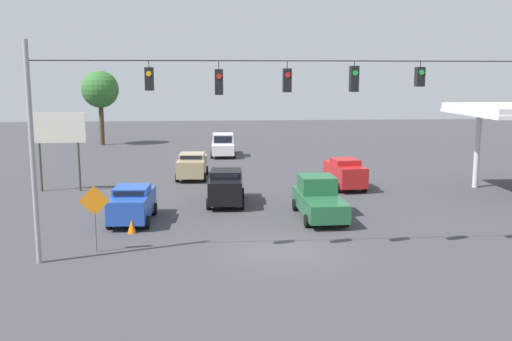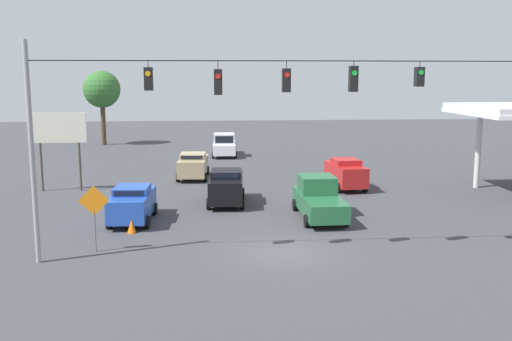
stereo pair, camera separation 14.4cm
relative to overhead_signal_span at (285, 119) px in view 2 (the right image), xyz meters
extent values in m
plane|color=#3D3D42|center=(-0.05, -0.51, -5.64)|extent=(140.00, 140.00, 0.00)
cylinder|color=#939399|center=(9.83, 0.00, -1.29)|extent=(0.20, 0.20, 8.69)
cylinder|color=black|center=(-0.05, 0.00, 2.27)|extent=(19.76, 0.04, 0.04)
cube|color=black|center=(-5.38, 0.00, 1.66)|extent=(0.32, 0.36, 0.77)
cylinder|color=black|center=(-5.38, 0.00, 2.16)|extent=(0.03, 0.03, 0.23)
cylinder|color=green|center=(-5.38, 0.19, 1.83)|extent=(0.20, 0.02, 0.20)
cube|color=black|center=(-2.71, 0.00, 1.58)|extent=(0.32, 0.36, 1.01)
cylinder|color=black|center=(-2.71, 0.00, 2.18)|extent=(0.03, 0.03, 0.19)
cylinder|color=green|center=(-2.71, 0.19, 1.81)|extent=(0.20, 0.02, 0.20)
cube|color=black|center=(-0.05, 0.00, 1.52)|extent=(0.32, 0.36, 0.92)
cylinder|color=black|center=(-0.05, 0.00, 2.13)|extent=(0.03, 0.03, 0.29)
cylinder|color=red|center=(-0.05, 0.19, 1.73)|extent=(0.20, 0.02, 0.20)
cube|color=black|center=(2.62, 0.00, 1.46)|extent=(0.32, 0.36, 0.98)
cylinder|color=black|center=(2.62, 0.00, 2.11)|extent=(0.03, 0.03, 0.32)
cylinder|color=red|center=(2.62, 0.19, 1.68)|extent=(0.20, 0.02, 0.20)
cube|color=black|center=(5.29, 0.00, 1.58)|extent=(0.32, 0.36, 0.88)
cylinder|color=black|center=(5.29, 0.00, 2.15)|extent=(0.03, 0.03, 0.25)
cylinder|color=orange|center=(5.29, 0.19, 1.78)|extent=(0.20, 0.02, 0.20)
cube|color=red|center=(-5.81, -13.76, -4.68)|extent=(2.11, 4.20, 1.29)
cube|color=red|center=(-5.81, -13.76, -3.85)|extent=(1.76, 1.93, 0.36)
cube|color=black|center=(-5.73, -14.66, -3.85)|extent=(1.39, 0.15, 0.25)
cylinder|color=black|center=(-6.56, -15.15, -5.32)|extent=(0.28, 0.66, 0.64)
cylinder|color=black|center=(-4.82, -14.99, -5.32)|extent=(0.28, 0.66, 0.64)
cylinder|color=black|center=(-6.80, -12.53, -5.32)|extent=(0.28, 0.66, 0.64)
cylinder|color=black|center=(-5.07, -12.37, -5.32)|extent=(0.28, 0.66, 0.64)
cube|color=#236038|center=(-2.63, -6.17, -4.87)|extent=(2.06, 5.46, 0.90)
cube|color=#236038|center=(-2.62, -6.82, -3.97)|extent=(1.84, 1.99, 0.90)
cube|color=black|center=(-2.60, -7.80, -3.97)|extent=(1.56, 0.05, 0.63)
cylinder|color=black|center=(-3.58, -7.95, -5.32)|extent=(0.23, 0.64, 0.64)
cylinder|color=black|center=(-1.62, -7.91, -5.32)|extent=(0.23, 0.64, 0.64)
cylinder|color=black|center=(-3.65, -4.42, -5.32)|extent=(0.23, 0.64, 0.64)
cylinder|color=black|center=(-1.69, -4.39, -5.32)|extent=(0.23, 0.64, 0.64)
cube|color=silver|center=(1.76, -29.79, -4.87)|extent=(2.13, 5.31, 0.90)
cube|color=silver|center=(1.78, -29.16, -3.97)|extent=(1.89, 1.94, 0.90)
cube|color=black|center=(1.80, -28.21, -3.97)|extent=(1.60, 0.06, 0.63)
cylinder|color=black|center=(2.80, -28.11, -5.32)|extent=(0.24, 0.65, 0.64)
cylinder|color=black|center=(0.80, -28.06, -5.32)|extent=(0.24, 0.65, 0.64)
cylinder|color=black|center=(2.72, -31.53, -5.32)|extent=(0.24, 0.65, 0.64)
cylinder|color=black|center=(0.72, -31.48, -5.32)|extent=(0.24, 0.65, 0.64)
cube|color=#234CB2|center=(6.95, -6.22, -4.75)|extent=(2.00, 4.38, 1.14)
cube|color=#234CB2|center=(6.95, -6.22, -4.00)|extent=(1.75, 1.96, 0.36)
cube|color=black|center=(6.99, -5.26, -4.00)|extent=(1.46, 0.08, 0.25)
cylinder|color=black|center=(7.92, -4.86, -5.32)|extent=(0.25, 0.65, 0.64)
cylinder|color=black|center=(6.09, -4.79, -5.32)|extent=(0.25, 0.65, 0.64)
cylinder|color=black|center=(7.80, -7.66, -5.32)|extent=(0.25, 0.65, 0.64)
cylinder|color=black|center=(5.98, -7.58, -5.32)|extent=(0.25, 0.65, 0.64)
cube|color=tan|center=(4.26, -18.34, -4.75)|extent=(2.12, 4.58, 1.14)
cube|color=tan|center=(4.26, -18.34, -4.00)|extent=(1.84, 2.06, 0.36)
cube|color=black|center=(4.32, -17.34, -4.00)|extent=(1.51, 0.10, 0.25)
cylinder|color=black|center=(5.28, -16.93, -5.32)|extent=(0.25, 0.65, 0.64)
cylinder|color=black|center=(3.39, -16.83, -5.32)|extent=(0.25, 0.65, 0.64)
cylinder|color=black|center=(5.14, -19.84, -5.32)|extent=(0.25, 0.65, 0.64)
cylinder|color=black|center=(3.25, -19.74, -5.32)|extent=(0.25, 0.65, 0.64)
cube|color=black|center=(2.10, -9.93, -4.68)|extent=(2.13, 4.61, 1.29)
cube|color=black|center=(2.10, -9.93, -3.85)|extent=(1.83, 2.08, 0.36)
cube|color=black|center=(2.15, -8.93, -3.85)|extent=(1.50, 0.10, 0.25)
cylinder|color=black|center=(3.11, -8.52, -5.32)|extent=(0.26, 0.65, 0.64)
cylinder|color=black|center=(1.24, -8.42, -5.32)|extent=(0.26, 0.65, 0.64)
cylinder|color=black|center=(2.95, -11.45, -5.32)|extent=(0.26, 0.65, 0.64)
cylinder|color=black|center=(1.08, -11.34, -5.32)|extent=(0.26, 0.65, 0.64)
cone|color=orange|center=(6.72, -4.05, -5.31)|extent=(0.42, 0.42, 0.66)
cone|color=orange|center=(6.71, -6.48, -5.31)|extent=(0.42, 0.42, 0.66)
cone|color=orange|center=(6.56, -8.71, -5.31)|extent=(0.42, 0.42, 0.66)
cone|color=orange|center=(6.76, -11.07, -5.31)|extent=(0.42, 0.42, 0.66)
cylinder|color=silver|center=(-14.54, -13.43, -3.04)|extent=(0.36, 0.36, 5.21)
cylinder|color=#4C473D|center=(11.37, -14.47, -4.08)|extent=(0.16, 0.16, 3.11)
cylinder|color=#4C473D|center=(13.78, -14.47, -4.08)|extent=(0.16, 0.16, 3.11)
cube|color=silver|center=(12.57, -14.47, -1.57)|extent=(3.44, 0.12, 1.90)
cylinder|color=slate|center=(7.83, -1.23, -4.74)|extent=(0.06, 0.06, 1.80)
cube|color=orange|center=(7.83, -1.23, -3.44)|extent=(1.27, 0.04, 1.27)
cylinder|color=#4C3823|center=(14.36, -39.06, -3.24)|extent=(0.49, 0.49, 4.81)
sphere|color=#336B2D|center=(14.36, -39.06, 0.23)|extent=(3.87, 3.87, 3.87)
camera|label=1|loc=(3.03, 22.38, 1.74)|focal=40.00mm
camera|label=2|loc=(2.88, 22.39, 1.74)|focal=40.00mm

